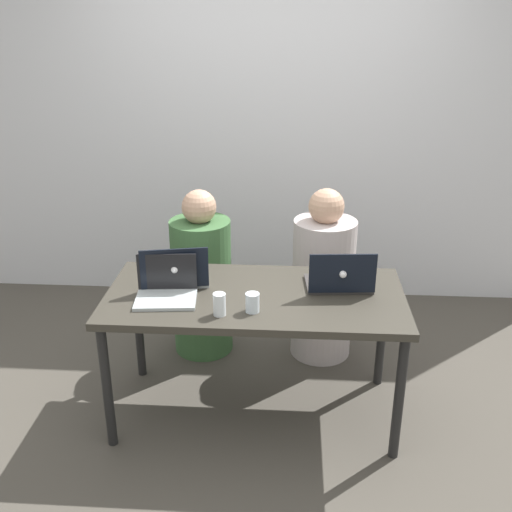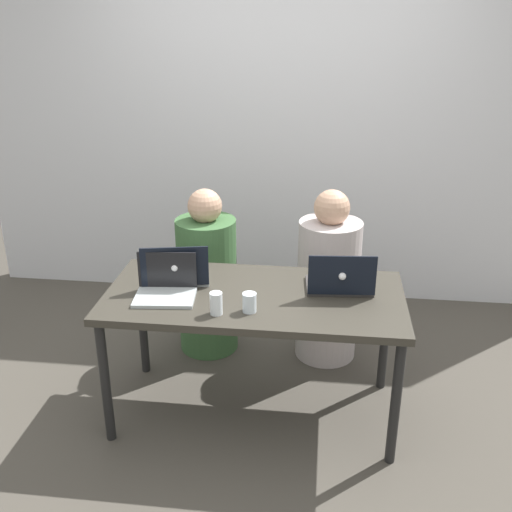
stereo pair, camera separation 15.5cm
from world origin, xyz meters
name	(u,v)px [view 1 (the left image)]	position (x,y,z in m)	size (l,w,h in m)	color
ground_plane	(255,410)	(0.00, 0.00, 0.00)	(12.00, 12.00, 0.00)	#47423B
back_wall	(269,145)	(0.00, 1.58, 1.16)	(4.50, 0.10, 2.32)	silver
desk	(255,306)	(0.00, 0.00, 0.66)	(1.54, 0.74, 0.73)	#353129
person_on_left	(202,281)	(-0.38, 0.66, 0.48)	(0.39, 0.39, 1.08)	#3A6236
person_on_right	(323,283)	(0.38, 0.66, 0.49)	(0.43, 0.43, 1.11)	#BAAEAD
laptop_front_left	(166,290)	(-0.44, -0.08, 0.78)	(0.32, 0.26, 0.21)	#AEB7B9
laptop_back_left	(175,275)	(-0.43, 0.09, 0.78)	(0.39, 0.31, 0.23)	#AEB6B9
laptop_back_right	(340,280)	(0.44, 0.09, 0.78)	(0.36, 0.28, 0.23)	#3B3838
water_glass_left	(219,306)	(-0.15, -0.24, 0.78)	(0.06, 0.06, 0.11)	white
water_glass_center	(253,304)	(0.00, -0.19, 0.77)	(0.07, 0.07, 0.10)	silver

